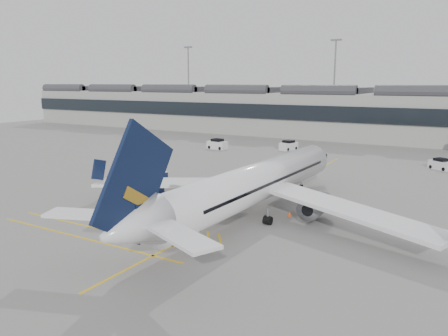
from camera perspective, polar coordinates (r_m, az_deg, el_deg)
The scene contains 18 objects.
ground at distance 51.18m, azimuth -9.03°, elevation -4.45°, with size 220.00×220.00×0.00m, color gray.
terminal at distance 114.57m, azimuth 14.42°, elevation 7.02°, with size 200.00×20.45×12.40m.
light_masts at distance 128.34m, azimuth 15.66°, elevation 11.10°, with size 113.00×0.60×25.45m.
apron_markings at distance 54.30m, azimuth 6.01°, elevation -3.46°, with size 0.25×60.00×0.01m, color gold.
airliner_main at distance 45.05m, azimuth 3.87°, elevation -2.14°, with size 38.72×42.33×11.25m.
belt_loader at distance 56.73m, azimuth -0.44°, elevation -2.25°, with size 4.37×2.39×1.73m.
baggage_cart_a at distance 53.71m, azimuth 2.03°, elevation -2.43°, with size 2.03×1.74×1.95m.
baggage_cart_b at distance 54.03m, azimuth -8.89°, elevation -2.55°, with size 1.82×1.54×1.82m.
baggage_cart_c at distance 59.79m, azimuth -8.55°, elevation -1.29°, with size 1.97×1.82×1.67m.
baggage_cart_d at distance 58.67m, azimuth -8.40°, elevation -1.37°, with size 2.01×1.71×1.97m.
ramp_agent_a at distance 53.49m, azimuth -3.69°, elevation -2.65°, with size 0.66×0.43×1.81m, color orange.
ramp_agent_b at distance 51.01m, azimuth -1.53°, elevation -3.46°, with size 0.76×0.59×1.57m, color #E65D0C.
pushback_tug at distance 56.08m, azimuth -4.96°, elevation -2.36°, with size 2.55×1.76×1.33m.
safety_cone_nose at distance 68.50m, azimuth 8.74°, elevation -0.25°, with size 0.40×0.40×0.56m, color #F24C0A.
safety_cone_engine at distance 45.93m, azimuth 8.55°, elevation -5.89°, with size 0.40×0.40×0.56m, color #F24C0A.
service_van_left at distance 90.95m, azimuth -0.88°, elevation 3.10°, with size 4.32×2.48×2.12m.
service_van_mid at distance 90.49m, azimuth 8.42°, elevation 2.91°, with size 2.98×4.32×2.02m.
service_van_right at distance 77.57m, azimuth 26.45°, elevation 0.43°, with size 3.87×3.35×1.79m.
Camera 1 is at (31.51, -37.97, 13.60)m, focal length 35.00 mm.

